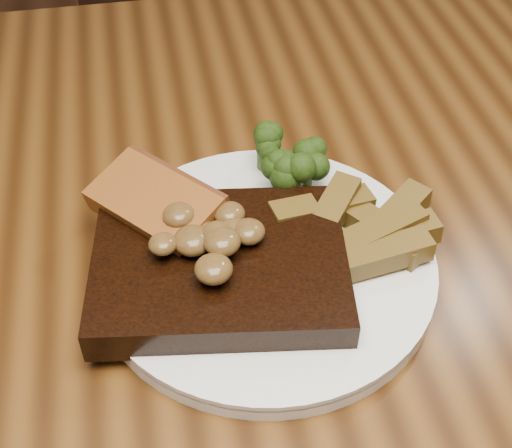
{
  "coord_description": "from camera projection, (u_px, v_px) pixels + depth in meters",
  "views": [
    {
      "loc": [
        -0.05,
        -0.36,
        1.16
      ],
      "look_at": [
        0.02,
        0.02,
        0.78
      ],
      "focal_mm": 50.0,
      "sensor_mm": 36.0,
      "label": 1
    }
  ],
  "objects": [
    {
      "name": "dining_table",
      "position": [
        238.0,
        343.0,
        0.61
      ],
      "size": [
        1.6,
        0.9,
        0.75
      ],
      "color": "#502E10",
      "rests_on": "ground"
    },
    {
      "name": "chair_far",
      "position": [
        217.0,
        86.0,
        1.27
      ],
      "size": [
        0.43,
        0.43,
        0.81
      ],
      "rotation": [
        0.0,
        0.0,
        3.03
      ],
      "color": "black",
      "rests_on": "ground"
    },
    {
      "name": "plate",
      "position": [
        266.0,
        266.0,
        0.54
      ],
      "size": [
        0.3,
        0.3,
        0.01
      ],
      "primitive_type": "cylinder",
      "rotation": [
        0.0,
        0.0,
        -0.18
      ],
      "color": "white",
      "rests_on": "dining_table"
    },
    {
      "name": "steak",
      "position": [
        220.0,
        267.0,
        0.52
      ],
      "size": [
        0.2,
        0.16,
        0.03
      ],
      "primitive_type": "cube",
      "rotation": [
        0.0,
        0.0,
        -0.14
      ],
      "color": "black",
      "rests_on": "plate"
    },
    {
      "name": "steak_bone",
      "position": [
        234.0,
        339.0,
        0.47
      ],
      "size": [
        0.16,
        0.04,
        0.02
      ],
      "primitive_type": "cube",
      "rotation": [
        0.0,
        0.0,
        -0.14
      ],
      "color": "beige",
      "rests_on": "plate"
    },
    {
      "name": "mushroom_pile",
      "position": [
        217.0,
        237.0,
        0.5
      ],
      "size": [
        0.08,
        0.08,
        0.03
      ],
      "primitive_type": null,
      "color": "brown",
      "rests_on": "steak"
    },
    {
      "name": "garlic_bread",
      "position": [
        157.0,
        222.0,
        0.55
      ],
      "size": [
        0.11,
        0.11,
        0.02
      ],
      "primitive_type": "cube",
      "rotation": [
        0.0,
        0.0,
        -0.85
      ],
      "color": "brown",
      "rests_on": "plate"
    },
    {
      "name": "potato_wedges",
      "position": [
        359.0,
        242.0,
        0.54
      ],
      "size": [
        0.11,
        0.11,
        0.02
      ],
      "primitive_type": null,
      "color": "brown",
      "rests_on": "plate"
    },
    {
      "name": "broccoli_cluster",
      "position": [
        300.0,
        169.0,
        0.58
      ],
      "size": [
        0.07,
        0.07,
        0.04
      ],
      "primitive_type": null,
      "color": "#223D0E",
      "rests_on": "plate"
    }
  ]
}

